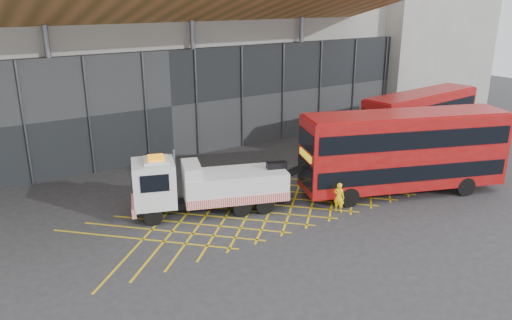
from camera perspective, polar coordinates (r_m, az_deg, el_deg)
ground_plane at (r=27.89m, az=-3.51°, el=-6.56°), size 120.00×120.00×0.00m
road_markings at (r=30.32m, az=4.41°, el=-4.46°), size 26.36×7.16×0.01m
construction_building at (r=43.02m, az=-14.03°, el=14.15°), size 55.00×23.97×18.00m
east_building at (r=58.48m, az=16.97°, el=15.89°), size 15.00×12.00×20.00m
recovery_truck at (r=28.01m, az=-5.84°, el=-2.87°), size 10.05×5.15×3.55m
bus_towed at (r=31.55m, az=16.54°, el=1.19°), size 12.74×7.03×5.11m
bus_second at (r=41.14m, az=18.24°, el=4.55°), size 11.59×3.78×4.63m
worker at (r=28.63m, az=9.47°, el=-4.22°), size 0.64×0.75×1.74m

